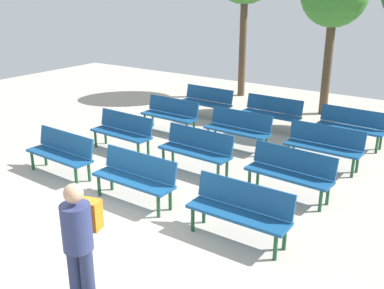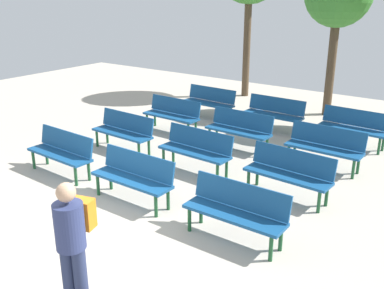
{
  "view_description": "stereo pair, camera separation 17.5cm",
  "coord_description": "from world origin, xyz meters",
  "px_view_note": "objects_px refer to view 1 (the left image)",
  "views": [
    {
      "loc": [
        4.95,
        -3.8,
        3.64
      ],
      "look_at": [
        0.0,
        3.33,
        0.55
      ],
      "focal_mm": 41.57,
      "sensor_mm": 36.0,
      "label": 1
    },
    {
      "loc": [
        5.09,
        -3.7,
        3.64
      ],
      "look_at": [
        0.0,
        3.33,
        0.55
      ],
      "focal_mm": 41.57,
      "sensor_mm": 36.0,
      "label": 2
    }
  ],
  "objects_px": {
    "bench_r2_c2": "(324,144)",
    "bench_r3_c0": "(207,100)",
    "bench_r3_c1": "(272,111)",
    "bench_r0_c0": "(62,151)",
    "bench_r1_c0": "(123,130)",
    "bench_r1_c1": "(196,148)",
    "bench_r3_c2": "(351,125)",
    "bench_r0_c1": "(136,175)",
    "visitor_with_backpack": "(80,240)",
    "bench_r2_c0": "(170,113)",
    "bench_r0_c2": "(240,208)",
    "bench_r1_c2": "(290,170)",
    "bench_r2_c1": "(238,127)"
  },
  "relations": [
    {
      "from": "bench_r1_c0",
      "to": "bench_r3_c0",
      "type": "height_order",
      "value": "same"
    },
    {
      "from": "bench_r0_c0",
      "to": "bench_r2_c1",
      "type": "distance_m",
      "value": 4.07
    },
    {
      "from": "bench_r0_c0",
      "to": "bench_r1_c0",
      "type": "relative_size",
      "value": 1.0
    },
    {
      "from": "bench_r3_c2",
      "to": "visitor_with_backpack",
      "type": "height_order",
      "value": "visitor_with_backpack"
    },
    {
      "from": "bench_r0_c0",
      "to": "bench_r1_c0",
      "type": "xyz_separation_m",
      "value": [
        0.05,
        1.74,
        0.0
      ]
    },
    {
      "from": "bench_r2_c2",
      "to": "bench_r1_c2",
      "type": "bearing_deg",
      "value": -90.12
    },
    {
      "from": "bench_r1_c2",
      "to": "bench_r3_c2",
      "type": "xyz_separation_m",
      "value": [
        0.08,
        3.48,
        0.0
      ]
    },
    {
      "from": "bench_r1_c1",
      "to": "visitor_with_backpack",
      "type": "distance_m",
      "value": 4.48
    },
    {
      "from": "bench_r1_c0",
      "to": "bench_r2_c0",
      "type": "bearing_deg",
      "value": 91.72
    },
    {
      "from": "visitor_with_backpack",
      "to": "bench_r3_c2",
      "type": "bearing_deg",
      "value": -112.83
    },
    {
      "from": "bench_r2_c0",
      "to": "bench_r3_c2",
      "type": "height_order",
      "value": "same"
    },
    {
      "from": "bench_r0_c2",
      "to": "visitor_with_backpack",
      "type": "relative_size",
      "value": 0.97
    },
    {
      "from": "bench_r3_c1",
      "to": "bench_r0_c0",
      "type": "bearing_deg",
      "value": -111.93
    },
    {
      "from": "bench_r1_c1",
      "to": "bench_r3_c2",
      "type": "height_order",
      "value": "same"
    },
    {
      "from": "bench_r0_c0",
      "to": "bench_r2_c2",
      "type": "bearing_deg",
      "value": 41.34
    },
    {
      "from": "bench_r1_c1",
      "to": "bench_r3_c1",
      "type": "relative_size",
      "value": 1.01
    },
    {
      "from": "bench_r3_c0",
      "to": "bench_r3_c2",
      "type": "distance_m",
      "value": 4.18
    },
    {
      "from": "bench_r1_c0",
      "to": "bench_r2_c1",
      "type": "height_order",
      "value": "same"
    },
    {
      "from": "bench_r0_c1",
      "to": "bench_r1_c1",
      "type": "relative_size",
      "value": 0.99
    },
    {
      "from": "bench_r2_c0",
      "to": "bench_r3_c2",
      "type": "relative_size",
      "value": 1.0
    },
    {
      "from": "bench_r0_c1",
      "to": "visitor_with_backpack",
      "type": "bearing_deg",
      "value": -60.36
    },
    {
      "from": "bench_r1_c2",
      "to": "visitor_with_backpack",
      "type": "height_order",
      "value": "visitor_with_backpack"
    },
    {
      "from": "bench_r1_c1",
      "to": "bench_r2_c1",
      "type": "height_order",
      "value": "same"
    },
    {
      "from": "bench_r3_c1",
      "to": "bench_r2_c1",
      "type": "bearing_deg",
      "value": -90.54
    },
    {
      "from": "bench_r1_c0",
      "to": "bench_r3_c2",
      "type": "bearing_deg",
      "value": 41.25
    },
    {
      "from": "bench_r0_c1",
      "to": "bench_r3_c1",
      "type": "distance_m",
      "value": 5.27
    },
    {
      "from": "bench_r1_c2",
      "to": "bench_r3_c0",
      "type": "bearing_deg",
      "value": 142.18
    },
    {
      "from": "bench_r2_c1",
      "to": "bench_r2_c2",
      "type": "relative_size",
      "value": 1.0
    },
    {
      "from": "bench_r0_c2",
      "to": "bench_r1_c0",
      "type": "height_order",
      "value": "same"
    },
    {
      "from": "bench_r2_c2",
      "to": "bench_r3_c0",
      "type": "height_order",
      "value": "same"
    },
    {
      "from": "bench_r0_c1",
      "to": "bench_r1_c2",
      "type": "bearing_deg",
      "value": 39.68
    },
    {
      "from": "bench_r3_c0",
      "to": "bench_r1_c1",
      "type": "bearing_deg",
      "value": -58.01
    },
    {
      "from": "bench_r0_c0",
      "to": "bench_r0_c2",
      "type": "bearing_deg",
      "value": 0.7
    },
    {
      "from": "bench_r1_c2",
      "to": "bench_r1_c1",
      "type": "bearing_deg",
      "value": -177.33
    },
    {
      "from": "bench_r0_c0",
      "to": "bench_r0_c1",
      "type": "xyz_separation_m",
      "value": [
        2.05,
        -0.06,
        0.0
      ]
    },
    {
      "from": "bench_r1_c0",
      "to": "bench_r2_c2",
      "type": "height_order",
      "value": "same"
    },
    {
      "from": "bench_r3_c0",
      "to": "bench_r0_c2",
      "type": "bearing_deg",
      "value": -50.72
    },
    {
      "from": "bench_r1_c1",
      "to": "bench_r3_c2",
      "type": "relative_size",
      "value": 1.0
    },
    {
      "from": "bench_r2_c2",
      "to": "bench_r1_c1",
      "type": "bearing_deg",
      "value": -139.65
    },
    {
      "from": "bench_r2_c1",
      "to": "bench_r2_c2",
      "type": "distance_m",
      "value": 2.07
    },
    {
      "from": "bench_r0_c1",
      "to": "bench_r2_c0",
      "type": "xyz_separation_m",
      "value": [
        -1.98,
        3.61,
        0.0
      ]
    },
    {
      "from": "bench_r2_c2",
      "to": "bench_r3_c1",
      "type": "height_order",
      "value": "same"
    },
    {
      "from": "bench_r2_c1",
      "to": "bench_r3_c2",
      "type": "distance_m",
      "value": 2.75
    },
    {
      "from": "bench_r2_c0",
      "to": "bench_r3_c2",
      "type": "xyz_separation_m",
      "value": [
        4.22,
        1.64,
        0.0
      ]
    },
    {
      "from": "bench_r1_c2",
      "to": "bench_r2_c1",
      "type": "height_order",
      "value": "same"
    },
    {
      "from": "bench_r1_c2",
      "to": "bench_r2_c0",
      "type": "bearing_deg",
      "value": 158.96
    },
    {
      "from": "bench_r0_c2",
      "to": "bench_r2_c0",
      "type": "distance_m",
      "value": 5.49
    },
    {
      "from": "bench_r0_c1",
      "to": "bench_r2_c0",
      "type": "relative_size",
      "value": 1.0
    },
    {
      "from": "bench_r0_c0",
      "to": "bench_r1_c2",
      "type": "distance_m",
      "value": 4.53
    },
    {
      "from": "bench_r0_c1",
      "to": "bench_r1_c0",
      "type": "bearing_deg",
      "value": 138.29
    }
  ]
}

